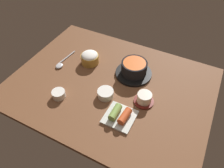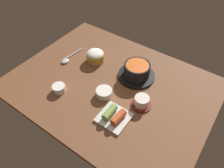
{
  "view_description": "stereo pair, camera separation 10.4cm",
  "coord_description": "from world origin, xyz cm",
  "px_view_note": "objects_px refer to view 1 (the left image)",
  "views": [
    {
      "loc": [
        34.9,
        -66.32,
        80.85
      ],
      "look_at": [
        2.0,
        -2.0,
        5.0
      ],
      "focal_mm": 34.29,
      "sensor_mm": 36.0,
      "label": 1
    },
    {
      "loc": [
        43.77,
        -60.95,
        80.85
      ],
      "look_at": [
        2.0,
        -2.0,
        5.0
      ],
      "focal_mm": 34.29,
      "sensor_mm": 36.0,
      "label": 2
    }
  ],
  "objects_px": {
    "rice_bowl": "(90,58)",
    "tea_cup_with_saucer": "(144,98)",
    "spoon": "(61,63)",
    "side_bowl_near": "(59,94)",
    "kimchi_plate": "(120,115)",
    "banchan_cup_center": "(106,93)",
    "stone_pot": "(134,69)"
  },
  "relations": [
    {
      "from": "banchan_cup_center",
      "to": "tea_cup_with_saucer",
      "type": "bearing_deg",
      "value": 15.71
    },
    {
      "from": "stone_pot",
      "to": "rice_bowl",
      "type": "distance_m",
      "value": 0.26
    },
    {
      "from": "rice_bowl",
      "to": "side_bowl_near",
      "type": "distance_m",
      "value": 0.28
    },
    {
      "from": "stone_pot",
      "to": "kimchi_plate",
      "type": "height_order",
      "value": "stone_pot"
    },
    {
      "from": "kimchi_plate",
      "to": "spoon",
      "type": "relative_size",
      "value": 0.75
    },
    {
      "from": "banchan_cup_center",
      "to": "kimchi_plate",
      "type": "height_order",
      "value": "kimchi_plate"
    },
    {
      "from": "kimchi_plate",
      "to": "side_bowl_near",
      "type": "relative_size",
      "value": 2.05
    },
    {
      "from": "rice_bowl",
      "to": "tea_cup_with_saucer",
      "type": "relative_size",
      "value": 1.05
    },
    {
      "from": "banchan_cup_center",
      "to": "side_bowl_near",
      "type": "bearing_deg",
      "value": -152.09
    },
    {
      "from": "side_bowl_near",
      "to": "spoon",
      "type": "distance_m",
      "value": 0.24
    },
    {
      "from": "kimchi_plate",
      "to": "banchan_cup_center",
      "type": "bearing_deg",
      "value": 144.58
    },
    {
      "from": "stone_pot",
      "to": "banchan_cup_center",
      "type": "relative_size",
      "value": 2.45
    },
    {
      "from": "kimchi_plate",
      "to": "stone_pot",
      "type": "bearing_deg",
      "value": 101.05
    },
    {
      "from": "side_bowl_near",
      "to": "rice_bowl",
      "type": "bearing_deg",
      "value": 89.39
    },
    {
      "from": "rice_bowl",
      "to": "side_bowl_near",
      "type": "xyz_separation_m",
      "value": [
        -0.0,
        -0.28,
        -0.02
      ]
    },
    {
      "from": "side_bowl_near",
      "to": "spoon",
      "type": "xyz_separation_m",
      "value": [
        -0.13,
        0.2,
        -0.01
      ]
    },
    {
      "from": "rice_bowl",
      "to": "tea_cup_with_saucer",
      "type": "bearing_deg",
      "value": -19.13
    },
    {
      "from": "banchan_cup_center",
      "to": "rice_bowl",
      "type": "bearing_deg",
      "value": 137.41
    },
    {
      "from": "stone_pot",
      "to": "spoon",
      "type": "bearing_deg",
      "value": -164.62
    },
    {
      "from": "stone_pot",
      "to": "spoon",
      "type": "distance_m",
      "value": 0.41
    },
    {
      "from": "tea_cup_with_saucer",
      "to": "spoon",
      "type": "height_order",
      "value": "tea_cup_with_saucer"
    },
    {
      "from": "banchan_cup_center",
      "to": "spoon",
      "type": "relative_size",
      "value": 0.45
    },
    {
      "from": "tea_cup_with_saucer",
      "to": "banchan_cup_center",
      "type": "relative_size",
      "value": 1.21
    },
    {
      "from": "tea_cup_with_saucer",
      "to": "side_bowl_near",
      "type": "relative_size",
      "value": 1.48
    },
    {
      "from": "kimchi_plate",
      "to": "tea_cup_with_saucer",
      "type": "bearing_deg",
      "value": 65.01
    },
    {
      "from": "rice_bowl",
      "to": "kimchi_plate",
      "type": "xyz_separation_m",
      "value": [
        0.31,
        -0.26,
        -0.02
      ]
    },
    {
      "from": "spoon",
      "to": "banchan_cup_center",
      "type": "bearing_deg",
      "value": -15.88
    },
    {
      "from": "tea_cup_with_saucer",
      "to": "kimchi_plate",
      "type": "xyz_separation_m",
      "value": [
        -0.06,
        -0.13,
        -0.01
      ]
    },
    {
      "from": "tea_cup_with_saucer",
      "to": "spoon",
      "type": "xyz_separation_m",
      "value": [
        -0.51,
        0.04,
        -0.02
      ]
    },
    {
      "from": "stone_pot",
      "to": "spoon",
      "type": "relative_size",
      "value": 1.11
    },
    {
      "from": "stone_pot",
      "to": "kimchi_plate",
      "type": "xyz_separation_m",
      "value": [
        0.06,
        -0.28,
        -0.02
      ]
    },
    {
      "from": "spoon",
      "to": "side_bowl_near",
      "type": "bearing_deg",
      "value": -56.37
    }
  ]
}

